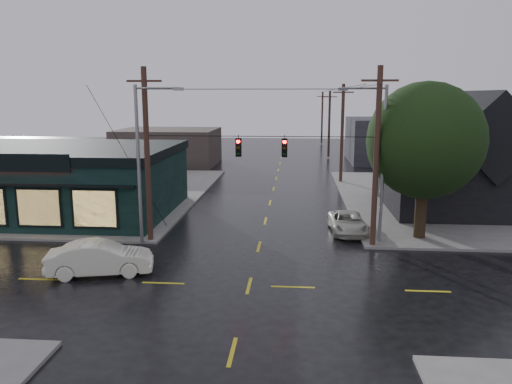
# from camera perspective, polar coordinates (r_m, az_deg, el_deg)

# --- Properties ---
(ground_plane) EXTENTS (160.00, 160.00, 0.00)m
(ground_plane) POSITION_cam_1_polar(r_m,az_deg,el_deg) (23.20, -0.80, -10.67)
(ground_plane) COLOR black
(sidewalk_nw) EXTENTS (28.00, 28.00, 0.15)m
(sidewalk_nw) POSITION_cam_1_polar(r_m,az_deg,el_deg) (47.73, -22.98, -0.13)
(sidewalk_nw) COLOR slate
(sidewalk_nw) RESTS_ON ground
(pizza_shop) EXTENTS (16.30, 12.34, 4.90)m
(pizza_shop) POSITION_cam_1_polar(r_m,az_deg,el_deg) (38.88, -21.47, 1.34)
(pizza_shop) COLOR black
(pizza_shop) RESTS_ON ground
(ne_building) EXTENTS (12.60, 11.60, 8.75)m
(ne_building) POSITION_cam_1_polar(r_m,az_deg,el_deg) (40.79, 23.18, 4.36)
(ne_building) COLOR black
(ne_building) RESTS_ON ground
(corner_tree) EXTENTS (6.84, 6.84, 9.25)m
(corner_tree) POSITION_cam_1_polar(r_m,az_deg,el_deg) (30.79, 18.77, 5.56)
(corner_tree) COLOR black
(corner_tree) RESTS_ON ground
(utility_pole_nw) EXTENTS (2.00, 0.32, 10.15)m
(utility_pole_nw) POSITION_cam_1_polar(r_m,az_deg,el_deg) (30.48, -11.93, -5.57)
(utility_pole_nw) COLOR #351F17
(utility_pole_nw) RESTS_ON ground
(utility_pole_ne) EXTENTS (2.00, 0.32, 10.15)m
(utility_pole_ne) POSITION_cam_1_polar(r_m,az_deg,el_deg) (29.58, 13.14, -6.13)
(utility_pole_ne) COLOR #351F17
(utility_pole_ne) RESTS_ON ground
(utility_pole_far_a) EXTENTS (2.00, 0.32, 9.65)m
(utility_pole_far_a) POSITION_cam_1_polar(r_m,az_deg,el_deg) (50.40, 9.63, 1.06)
(utility_pole_far_a) COLOR #351F17
(utility_pole_far_a) RESTS_ON ground
(utility_pole_far_b) EXTENTS (2.00, 0.32, 9.15)m
(utility_pole_far_b) POSITION_cam_1_polar(r_m,az_deg,el_deg) (70.13, 8.26, 3.87)
(utility_pole_far_b) COLOR #351F17
(utility_pole_far_b) RESTS_ON ground
(utility_pole_far_c) EXTENTS (2.00, 0.32, 9.15)m
(utility_pole_far_c) POSITION_cam_1_polar(r_m,az_deg,el_deg) (89.98, 7.48, 5.45)
(utility_pole_far_c) COLOR #351F17
(utility_pole_far_c) RESTS_ON ground
(span_signal_assembly) EXTENTS (13.00, 0.48, 1.23)m
(span_signal_assembly) POSITION_cam_1_polar(r_m,az_deg,el_deg) (28.18, 0.62, 5.16)
(span_signal_assembly) COLOR black
(span_signal_assembly) RESTS_ON ground
(streetlight_nw) EXTENTS (5.40, 0.30, 9.15)m
(streetlight_nw) POSITION_cam_1_polar(r_m,az_deg,el_deg) (29.92, -12.87, -5.92)
(streetlight_nw) COLOR gray
(streetlight_nw) RESTS_ON ground
(streetlight_ne) EXTENTS (5.40, 0.30, 9.15)m
(streetlight_ne) POSITION_cam_1_polar(r_m,az_deg,el_deg) (30.32, 13.89, -5.74)
(streetlight_ne) COLOR gray
(streetlight_ne) RESTS_ON ground
(bg_building_west) EXTENTS (12.00, 10.00, 4.40)m
(bg_building_west) POSITION_cam_1_polar(r_m,az_deg,el_deg) (63.85, -9.99, 5.12)
(bg_building_west) COLOR #3E302D
(bg_building_west) RESTS_ON ground
(bg_building_east) EXTENTS (14.00, 12.00, 5.60)m
(bg_building_east) POSITION_cam_1_polar(r_m,az_deg,el_deg) (68.15, 16.51, 5.70)
(bg_building_east) COLOR #26262B
(bg_building_east) RESTS_ON ground
(sedan_cream) EXTENTS (5.25, 2.88, 1.64)m
(sedan_cream) POSITION_cam_1_polar(r_m,az_deg,el_deg) (25.45, -17.39, -7.24)
(sedan_cream) COLOR white
(sedan_cream) RESTS_ON ground
(suv_silver) EXTENTS (2.38, 4.75, 1.29)m
(suv_silver) POSITION_cam_1_polar(r_m,az_deg,el_deg) (32.12, 10.44, -3.46)
(suv_silver) COLOR beige
(suv_silver) RESTS_ON ground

